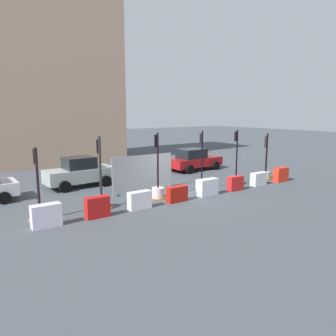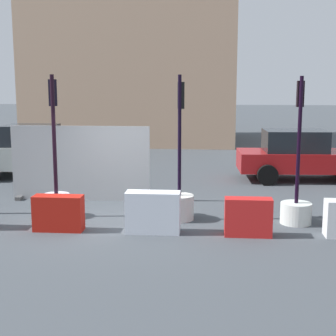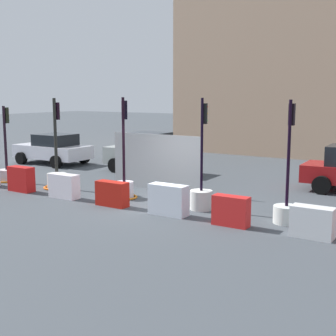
{
  "view_description": "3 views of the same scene",
  "coord_description": "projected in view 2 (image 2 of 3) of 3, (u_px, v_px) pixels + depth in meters",
  "views": [
    {
      "loc": [
        -10.35,
        -13.5,
        4.43
      ],
      "look_at": [
        -0.77,
        0.07,
        1.52
      ],
      "focal_mm": 34.77,
      "sensor_mm": 36.0,
      "label": 1
    },
    {
      "loc": [
        2.27,
        -11.33,
        3.21
      ],
      "look_at": [
        1.35,
        -0.39,
        1.31
      ],
      "focal_mm": 53.59,
      "sensor_mm": 36.0,
      "label": 2
    },
    {
      "loc": [
        8.16,
        -12.15,
        3.48
      ],
      "look_at": [
        0.05,
        0.61,
        1.08
      ],
      "focal_mm": 50.03,
      "sensor_mm": 36.0,
      "label": 3
    }
  ],
  "objects": [
    {
      "name": "ground_plane",
      "position": [
        112.0,
        219.0,
        11.86
      ],
      "size": [
        120.0,
        120.0,
        0.0
      ],
      "primitive_type": "plane",
      "color": "#41464C"
    },
    {
      "name": "traffic_light_2",
      "position": [
        56.0,
        196.0,
        11.99
      ],
      "size": [
        0.88,
        0.88,
        3.37
      ],
      "color": "silver",
      "rests_on": "ground_plane"
    },
    {
      "name": "traffic_light_3",
      "position": [
        179.0,
        198.0,
        11.74
      ],
      "size": [
        0.68,
        0.68,
        3.37
      ],
      "color": "silver",
      "rests_on": "ground_plane"
    },
    {
      "name": "traffic_light_4",
      "position": [
        296.0,
        201.0,
        11.41
      ],
      "size": [
        0.71,
        0.71,
        3.33
      ],
      "color": "silver",
      "rests_on": "ground_plane"
    },
    {
      "name": "construction_barrier_3",
      "position": [
        58.0,
        213.0,
        10.88
      ],
      "size": [
        1.07,
        0.39,
        0.78
      ],
      "color": "#AE190F",
      "rests_on": "ground_plane"
    },
    {
      "name": "construction_barrier_4",
      "position": [
        153.0,
        212.0,
        10.73
      ],
      "size": [
        1.16,
        0.44,
        0.89
      ],
      "color": "silver",
      "rests_on": "ground_plane"
    },
    {
      "name": "construction_barrier_5",
      "position": [
        248.0,
        217.0,
        10.5
      ],
      "size": [
        0.99,
        0.37,
        0.81
      ],
      "color": "red",
      "rests_on": "ground_plane"
    },
    {
      "name": "car_red_compact",
      "position": [
        302.0,
        156.0,
        16.43
      ],
      "size": [
        4.39,
        2.21,
        1.66
      ],
      "color": "#A31416",
      "rests_on": "ground_plane"
    },
    {
      "name": "car_silver_hatchback",
      "position": [
        31.0,
        152.0,
        16.89
      ],
      "size": [
        4.04,
        2.12,
        1.78
      ],
      "color": "#ADB4AE",
      "rests_on": "ground_plane"
    },
    {
      "name": "site_fence_panel",
      "position": [
        80.0,
        165.0,
        13.59
      ],
      "size": [
        3.8,
        0.5,
        2.04
      ],
      "color": "#9EA2A5",
      "rests_on": "ground_plane"
    }
  ]
}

